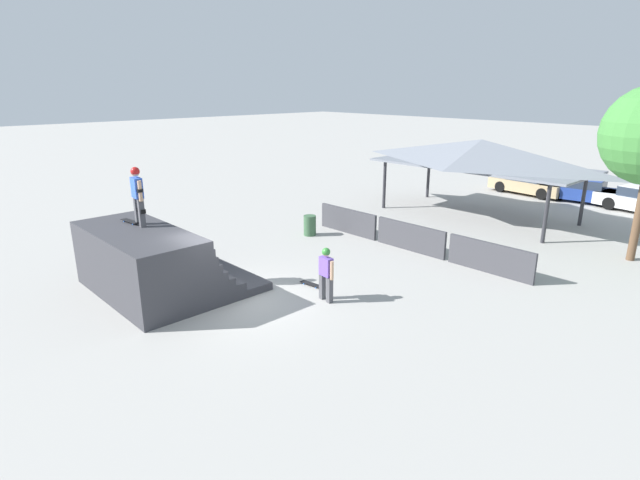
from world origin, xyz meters
name	(u,v)px	position (x,y,z in m)	size (l,w,h in m)	color
ground_plane	(232,302)	(0.00, 0.00, 0.00)	(160.00, 160.00, 0.00)	#A3A09B
quarter_pipe_ramp	(152,264)	(-2.32, -1.27, 0.88)	(4.84, 4.16, 2.00)	#38383D
skater_on_deck	(137,192)	(-2.79, -1.28, 3.03)	(0.77, 0.29, 1.78)	#4C4C51
skateboard_on_deck	(131,221)	(-3.26, -1.38, 2.06)	(0.87, 0.29, 0.09)	blue
bystander_walking	(326,270)	(1.83, 2.08, 0.96)	(0.64, 0.25, 1.63)	#4C4C51
skateboard_on_ground	(312,284)	(0.72, 2.54, 0.06)	(0.84, 0.29, 0.09)	blue
barrier_fence	(410,237)	(0.66, 7.68, 0.53)	(9.70, 0.12, 1.05)	#3D3D42
pavilion_shelter	(481,153)	(-0.40, 14.28, 3.04)	(9.73, 4.53, 3.68)	#2D2D33
trash_bin	(310,225)	(-3.49, 6.26, 0.42)	(0.52, 0.52, 0.85)	#385B3D
parked_car_tan	(528,184)	(-1.02, 21.22, 0.60)	(4.46, 2.19, 1.27)	tan
parked_car_blue	(584,191)	(2.02, 21.37, 0.60)	(4.59, 2.23, 1.27)	navy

